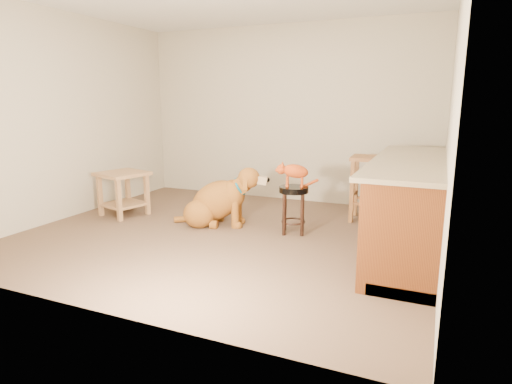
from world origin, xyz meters
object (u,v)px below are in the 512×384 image
at_px(padded_stool, 294,200).
at_px(side_table, 123,187).
at_px(wood_stool, 368,187).
at_px(tabby_kitten, 293,172).
at_px(golden_retriever, 217,202).

distance_m(padded_stool, side_table, 2.33).
xyz_separation_m(wood_stool, tabby_kitten, (-0.71, -0.89, 0.29)).
relative_size(padded_stool, tabby_kitten, 1.20).
distance_m(padded_stool, tabby_kitten, 0.33).
distance_m(side_table, tabby_kitten, 2.35).
bearing_deg(tabby_kitten, side_table, 166.23).
xyz_separation_m(padded_stool, side_table, (-2.33, -0.14, -0.01)).
xyz_separation_m(wood_stool, side_table, (-3.03, -1.03, -0.05)).
xyz_separation_m(padded_stool, tabby_kitten, (-0.01, -0.00, 0.33)).
distance_m(golden_retriever, tabby_kitten, 1.04).
bearing_deg(wood_stool, tabby_kitten, -128.48).
height_order(wood_stool, tabby_kitten, tabby_kitten).
relative_size(padded_stool, side_table, 0.79).
xyz_separation_m(side_table, golden_retriever, (1.37, 0.09, -0.09)).
relative_size(padded_stool, golden_retriever, 0.46).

